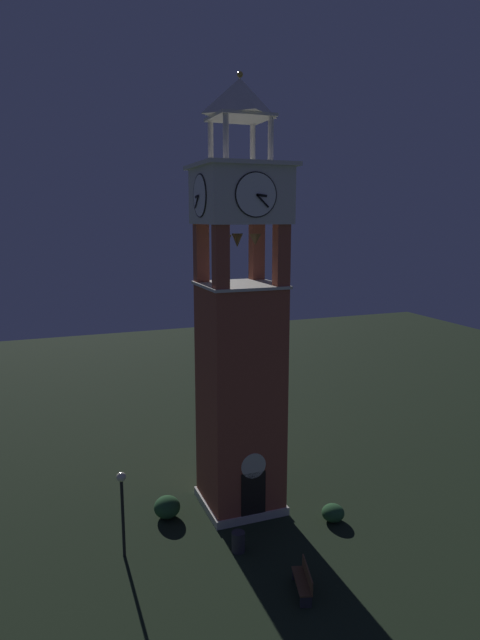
# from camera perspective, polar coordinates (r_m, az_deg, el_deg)

# --- Properties ---
(ground) EXTENTS (80.00, 80.00, 0.00)m
(ground) POSITION_cam_1_polar(r_m,az_deg,el_deg) (26.23, -0.00, -18.53)
(ground) COLOR black
(clock_tower) EXTENTS (3.74, 3.74, 18.40)m
(clock_tower) POSITION_cam_1_polar(r_m,az_deg,el_deg) (23.51, 0.00, -2.31)
(clock_tower) COLOR #9E4C38
(clock_tower) RESTS_ON ground
(park_bench) EXTENTS (0.86, 1.66, 0.95)m
(park_bench) POSITION_cam_1_polar(r_m,az_deg,el_deg) (21.03, 6.62, -25.22)
(park_bench) COLOR brown
(park_bench) RESTS_ON ground
(lamp_post) EXTENTS (0.36, 0.36, 3.44)m
(lamp_post) POSITION_cam_1_polar(r_m,az_deg,el_deg) (22.10, -12.13, -17.57)
(lamp_post) COLOR black
(lamp_post) RESTS_ON ground
(trash_bin) EXTENTS (0.52, 0.52, 0.80)m
(trash_bin) POSITION_cam_1_polar(r_m,az_deg,el_deg) (22.96, -0.18, -22.00)
(trash_bin) COLOR #2D2D33
(trash_bin) RESTS_ON ground
(shrub_near_entry) EXTENTS (0.97, 0.97, 0.73)m
(shrub_near_entry) POSITION_cam_1_polar(r_m,az_deg,el_deg) (25.16, 9.62, -19.11)
(shrub_near_entry) COLOR #28562D
(shrub_near_entry) RESTS_ON ground
(shrub_left_of_tower) EXTENTS (1.13, 1.13, 0.94)m
(shrub_left_of_tower) POSITION_cam_1_polar(r_m,az_deg,el_deg) (25.23, -7.57, -18.67)
(shrub_left_of_tower) COLOR #28562D
(shrub_left_of_tower) RESTS_ON ground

